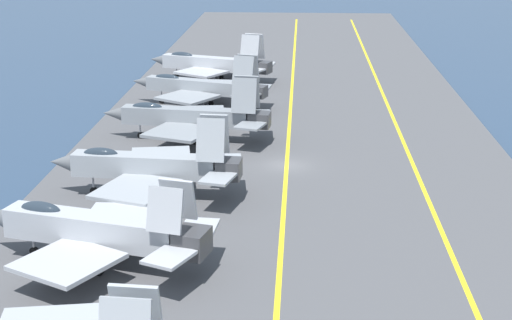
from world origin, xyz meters
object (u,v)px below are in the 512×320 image
Objects in this scene: parked_jet_third at (148,166)px; parked_jet_fifth at (201,87)px; parked_jet_second at (95,230)px; parked_jet_sixth at (212,63)px; parked_jet_fourth at (189,117)px.

parked_jet_third reaches higher than parked_jet_fifth.
parked_jet_fifth is at bearing -2.04° from parked_jet_second.
parked_jet_fifth is 14.41m from parked_jet_sixth.
parked_jet_second is 56.16m from parked_jet_sixth.
parked_jet_third is 0.89× the size of parked_jet_sixth.
parked_jet_second is 41.77m from parked_jet_fifth.
parked_jet_fifth is at bearing -0.86° from parked_jet_third.
parked_jet_fourth is (15.87, -0.97, -0.17)m from parked_jet_third.
parked_jet_fourth is at bearing -178.01° from parked_jet_sixth.
parked_jet_second is at bearing 175.94° from parked_jet_fourth.
parked_jet_sixth reaches higher than parked_jet_second.
parked_jet_sixth reaches higher than parked_jet_fifth.
parked_jet_second is at bearing 175.19° from parked_jet_third.
parked_jet_fifth reaches higher than parked_jet_second.
parked_jet_third is 43.70m from parked_jet_sixth.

